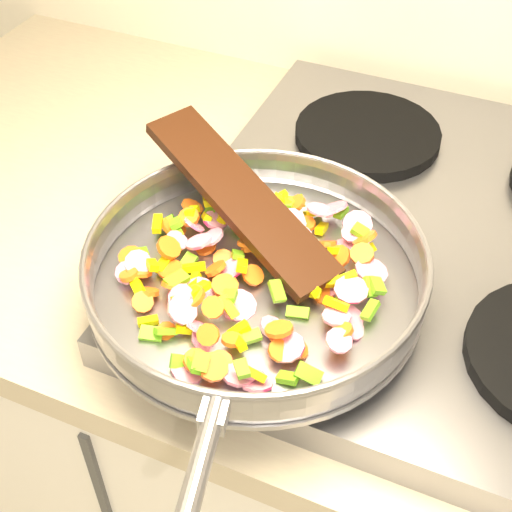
% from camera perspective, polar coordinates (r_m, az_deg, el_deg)
% --- Properties ---
extents(cooktop, '(0.60, 0.60, 0.04)m').
position_cam_1_polar(cooktop, '(0.85, 14.97, 0.79)').
color(cooktop, '#939399').
rests_on(cooktop, counter_top).
extents(grate_fl, '(0.19, 0.19, 0.02)m').
position_cam_1_polar(grate_fl, '(0.75, 2.70, -1.45)').
color(grate_fl, black).
rests_on(grate_fl, cooktop).
extents(grate_bl, '(0.19, 0.19, 0.02)m').
position_cam_1_polar(grate_bl, '(0.96, 8.91, 9.62)').
color(grate_bl, black).
rests_on(grate_bl, cooktop).
extents(saute_pan, '(0.37, 0.54, 0.05)m').
position_cam_1_polar(saute_pan, '(0.70, -0.04, -1.06)').
color(saute_pan, '#9E9EA5').
rests_on(saute_pan, grate_fl).
extents(vegetable_heap, '(0.27, 0.28, 0.05)m').
position_cam_1_polar(vegetable_heap, '(0.71, -0.26, -1.40)').
color(vegetable_heap, '#5DA817').
rests_on(vegetable_heap, saute_pan).
extents(wooden_spatula, '(0.26, 0.17, 0.07)m').
position_cam_1_polar(wooden_spatula, '(0.74, -1.26, 4.74)').
color(wooden_spatula, black).
rests_on(wooden_spatula, saute_pan).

